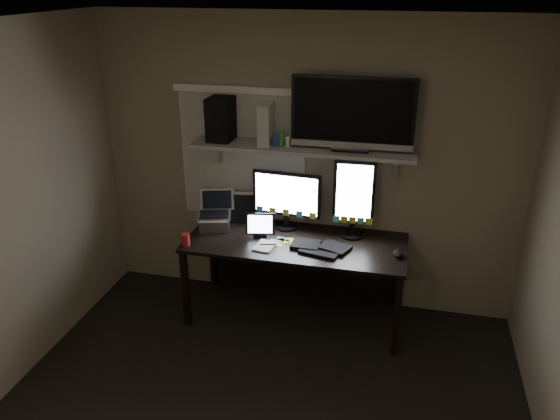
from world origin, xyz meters
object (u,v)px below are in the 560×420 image
(laptop, at_px, (214,212))
(monitor_portrait, at_px, (354,199))
(tablet, at_px, (261,225))
(tv, at_px, (353,114))
(desk, at_px, (299,253))
(monitor_landscape, at_px, (287,200))
(cup, at_px, (186,240))
(keyboard, at_px, (320,246))
(game_console, at_px, (267,123))
(mouse, at_px, (398,254))
(speaker, at_px, (221,119))

(laptop, bearing_deg, monitor_portrait, -9.51)
(tablet, relative_size, tv, 0.25)
(desk, height_order, tv, tv)
(monitor_landscape, distance_m, cup, 0.91)
(desk, distance_m, keyboard, 0.35)
(tv, height_order, game_console, tv)
(laptop, distance_m, tv, 1.43)
(keyboard, bearing_deg, mouse, 12.36)
(tablet, relative_size, speaker, 0.68)
(desk, distance_m, tv, 1.27)
(keyboard, height_order, game_console, game_console)
(monitor_landscape, height_order, tv, tv)
(desk, height_order, game_console, game_console)
(monitor_portrait, distance_m, keyboard, 0.48)
(desk, relative_size, mouse, 14.94)
(keyboard, height_order, tv, tv)
(game_console, bearing_deg, laptop, -162.36)
(mouse, height_order, speaker, speaker)
(monitor_portrait, relative_size, tablet, 2.80)
(speaker, bearing_deg, monitor_portrait, 0.66)
(mouse, xyz_separation_m, game_console, (-1.12, 0.30, 0.89))
(desk, xyz_separation_m, speaker, (-0.69, 0.10, 1.10))
(cup, distance_m, speaker, 1.02)
(monitor_portrait, bearing_deg, tablet, -168.47)
(monitor_portrait, relative_size, mouse, 5.58)
(laptop, distance_m, speaker, 0.78)
(desk, bearing_deg, monitor_landscape, 139.91)
(monitor_portrait, xyz_separation_m, tv, (-0.04, -0.00, 0.70))
(mouse, height_order, game_console, game_console)
(tv, bearing_deg, laptop, -174.49)
(tv, bearing_deg, mouse, -32.91)
(monitor_portrait, height_order, laptop, monitor_portrait)
(laptop, height_order, cup, laptop)
(desk, distance_m, laptop, 0.81)
(desk, bearing_deg, keyboard, -42.42)
(mouse, distance_m, speaker, 1.79)
(monitor_portrait, height_order, speaker, speaker)
(keyboard, xyz_separation_m, tv, (0.18, 0.27, 1.02))
(laptop, xyz_separation_m, game_console, (0.43, 0.16, 0.75))
(monitor_landscape, distance_m, mouse, 1.03)
(keyboard, xyz_separation_m, mouse, (0.61, 0.00, 0.01))
(desk, relative_size, monitor_portrait, 2.68)
(tv, bearing_deg, speaker, 177.68)
(mouse, bearing_deg, monitor_portrait, 128.78)
(monitor_landscape, bearing_deg, keyboard, -37.27)
(monitor_portrait, relative_size, speaker, 1.90)
(cup, distance_m, tv, 1.65)
(mouse, bearing_deg, desk, 150.66)
(monitor_landscape, height_order, tablet, monitor_landscape)
(monitor_landscape, bearing_deg, desk, -35.81)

